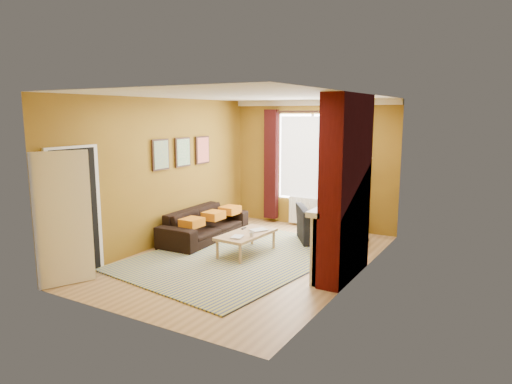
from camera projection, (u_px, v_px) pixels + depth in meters
ground at (249, 259)px, 7.98m from camera, size 5.50×5.50×0.00m
room_walls at (289, 181)px, 7.67m from camera, size 3.82×5.54×2.83m
striped_rug at (237, 257)px, 8.06m from camera, size 3.34×4.27×0.02m
sofa at (205, 224)px, 9.17m from camera, size 0.92×2.17×0.62m
armchair at (327, 224)px, 8.95m from camera, size 1.47×1.43×0.72m
coffee_table at (247, 235)px, 8.16m from camera, size 0.67×1.24×0.40m
wicker_stool at (320, 226)px, 9.29m from camera, size 0.45×0.45×0.49m
floor_lamp at (366, 176)px, 8.92m from camera, size 0.32×0.32×1.66m
book_a at (232, 236)px, 7.87m from camera, size 0.24×0.28×0.02m
book_b at (256, 229)px, 8.40m from camera, size 0.34×0.37×0.02m
mug at (252, 234)px, 7.89m from camera, size 0.11×0.11×0.08m
tv_remote at (244, 228)px, 8.44m from camera, size 0.07×0.15×0.02m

